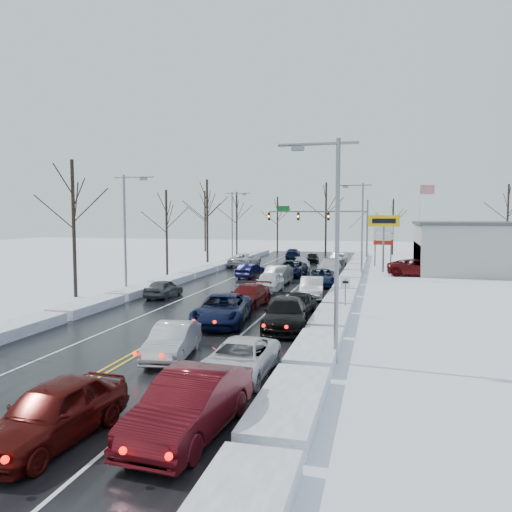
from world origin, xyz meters
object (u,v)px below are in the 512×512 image
(traffic_signal_mast, at_px, (328,219))
(queued_car_0, at_px, (54,442))
(oncoming_car_0, at_px, (250,278))
(flagpole, at_px, (421,216))
(tires_plus_sign, at_px, (384,225))

(traffic_signal_mast, height_order, queued_car_0, traffic_signal_mast)
(traffic_signal_mast, distance_m, oncoming_car_0, 21.26)
(flagpole, bearing_deg, traffic_signal_mast, -170.27)
(queued_car_0, relative_size, oncoming_car_0, 1.14)
(tires_plus_sign, height_order, oncoming_car_0, tires_plus_sign)
(traffic_signal_mast, relative_size, tires_plus_sign, 2.21)
(tires_plus_sign, bearing_deg, queued_car_0, -101.34)
(tires_plus_sign, relative_size, queued_car_0, 1.26)
(traffic_signal_mast, relative_size, oncoming_car_0, 3.18)
(traffic_signal_mast, relative_size, flagpole, 1.33)
(tires_plus_sign, distance_m, queued_car_0, 44.06)
(queued_car_0, xyz_separation_m, oncoming_car_0, (-3.81, 35.09, 0.00))
(traffic_signal_mast, bearing_deg, tires_plus_sign, -59.54)
(flagpole, distance_m, queued_car_0, 58.76)
(tires_plus_sign, height_order, queued_car_0, tires_plus_sign)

